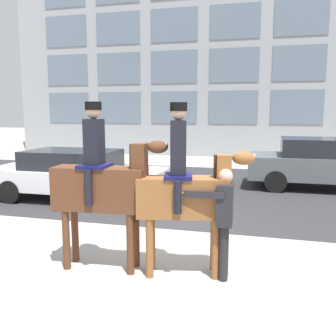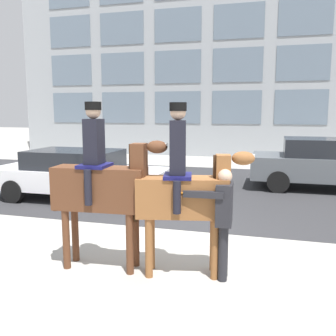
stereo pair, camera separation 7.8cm
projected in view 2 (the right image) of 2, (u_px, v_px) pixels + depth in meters
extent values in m
plane|color=#9E9B93|center=(169.00, 238.00, 7.09)|extent=(80.00, 80.00, 0.00)
cube|color=#2D2D30|center=(210.00, 188.00, 11.61)|extent=(24.55, 8.50, 0.01)
cube|color=slate|center=(73.00, 108.00, 21.38)|extent=(2.47, 0.02, 1.67)
cube|color=slate|center=(123.00, 108.00, 20.56)|extent=(2.47, 0.02, 1.67)
cube|color=slate|center=(177.00, 107.00, 19.74)|extent=(2.47, 0.02, 1.67)
cube|color=slate|center=(236.00, 107.00, 18.92)|extent=(2.47, 0.02, 1.67)
cube|color=slate|center=(301.00, 107.00, 18.10)|extent=(2.47, 0.02, 1.67)
cube|color=slate|center=(71.00, 70.00, 21.06)|extent=(2.47, 0.02, 1.67)
cube|color=slate|center=(122.00, 69.00, 20.24)|extent=(2.47, 0.02, 1.67)
cube|color=slate|center=(178.00, 67.00, 19.42)|extent=(2.47, 0.02, 1.67)
cube|color=slate|center=(238.00, 65.00, 18.60)|extent=(2.47, 0.02, 1.67)
cube|color=slate|center=(303.00, 63.00, 17.78)|extent=(2.47, 0.02, 1.67)
cube|color=slate|center=(70.00, 32.00, 20.75)|extent=(2.47, 0.02, 1.67)
cube|color=slate|center=(122.00, 28.00, 19.93)|extent=(2.47, 0.02, 1.67)
cube|color=slate|center=(178.00, 25.00, 19.11)|extent=(2.47, 0.02, 1.67)
cube|color=slate|center=(239.00, 21.00, 18.29)|extent=(2.47, 0.02, 1.67)
cube|color=slate|center=(306.00, 17.00, 17.47)|extent=(2.47, 0.02, 1.67)
cube|color=#59331E|center=(100.00, 188.00, 5.59)|extent=(1.42, 0.54, 0.64)
cylinder|color=#59331E|center=(136.00, 237.00, 5.76)|extent=(0.11, 0.11, 0.91)
cylinder|color=#59331E|center=(130.00, 244.00, 5.46)|extent=(0.11, 0.11, 0.91)
cylinder|color=#59331E|center=(75.00, 233.00, 5.96)|extent=(0.11, 0.11, 0.91)
cylinder|color=#59331E|center=(66.00, 239.00, 5.66)|extent=(0.11, 0.11, 0.91)
cube|color=#59331E|center=(139.00, 164.00, 5.41)|extent=(0.22, 0.26, 0.59)
cube|color=#382314|center=(131.00, 162.00, 5.43)|extent=(0.05, 0.08, 0.53)
ellipsoid|color=#59331E|center=(157.00, 147.00, 5.32)|extent=(0.32, 0.22, 0.18)
cube|color=silver|center=(163.00, 146.00, 5.30)|extent=(0.11, 0.06, 0.07)
cylinder|color=#382314|center=(55.00, 193.00, 5.76)|extent=(0.09, 0.09, 0.55)
cube|color=#14144C|center=(95.00, 166.00, 5.55)|extent=(0.45, 0.51, 0.05)
cube|color=black|center=(94.00, 141.00, 5.50)|extent=(0.24, 0.33, 0.66)
sphere|color=#D1A889|center=(93.00, 111.00, 5.43)|extent=(0.22, 0.22, 0.22)
cylinder|color=black|center=(93.00, 106.00, 5.42)|extent=(0.24, 0.24, 0.12)
cylinder|color=black|center=(102.00, 181.00, 5.86)|extent=(0.11, 0.11, 0.51)
cylinder|color=black|center=(88.00, 187.00, 5.34)|extent=(0.11, 0.11, 0.51)
cube|color=brown|center=(182.00, 197.00, 5.37)|extent=(1.37, 0.70, 0.57)
cylinder|color=brown|center=(214.00, 242.00, 5.60)|extent=(0.11, 0.11, 0.87)
cylinder|color=brown|center=(215.00, 250.00, 5.30)|extent=(0.11, 0.11, 0.87)
cylinder|color=brown|center=(151.00, 241.00, 5.66)|extent=(0.11, 0.11, 0.87)
cylinder|color=brown|center=(149.00, 248.00, 5.36)|extent=(0.11, 0.11, 0.87)
cube|color=brown|center=(223.00, 173.00, 5.28)|extent=(0.25, 0.28, 0.53)
cube|color=#382314|center=(214.00, 172.00, 5.28)|extent=(0.06, 0.09, 0.48)
ellipsoid|color=brown|center=(243.00, 158.00, 5.23)|extent=(0.36, 0.26, 0.19)
cube|color=silver|center=(250.00, 157.00, 5.22)|extent=(0.12, 0.07, 0.08)
cylinder|color=#382314|center=(135.00, 203.00, 5.43)|extent=(0.09, 0.09, 0.55)
cube|color=#14144C|center=(178.00, 176.00, 5.33)|extent=(0.48, 0.55, 0.05)
cube|color=black|center=(178.00, 147.00, 5.26)|extent=(0.28, 0.36, 0.76)
sphere|color=#D1A889|center=(178.00, 112.00, 5.19)|extent=(0.22, 0.22, 0.22)
cylinder|color=black|center=(178.00, 107.00, 5.18)|extent=(0.24, 0.24, 0.12)
cylinder|color=black|center=(178.00, 189.00, 5.63)|extent=(0.11, 0.11, 0.45)
cylinder|color=black|center=(177.00, 197.00, 5.10)|extent=(0.11, 0.11, 0.45)
cylinder|color=#232328|center=(223.00, 253.00, 5.25)|extent=(0.13, 0.13, 0.80)
cylinder|color=#232328|center=(224.00, 249.00, 5.40)|extent=(0.13, 0.13, 0.80)
cube|color=#232328|center=(224.00, 204.00, 5.22)|extent=(0.24, 0.41, 0.58)
sphere|color=#D1A889|center=(225.00, 176.00, 5.16)|extent=(0.20, 0.20, 0.20)
cube|color=#232328|center=(203.00, 194.00, 5.08)|extent=(0.55, 0.12, 0.09)
cone|color=orange|center=(178.00, 193.00, 5.15)|extent=(0.18, 0.05, 0.04)
cube|color=silver|center=(79.00, 178.00, 10.12)|extent=(4.77, 1.77, 0.55)
cube|color=black|center=(75.00, 159.00, 10.07)|extent=(2.38, 1.56, 0.48)
cylinder|color=black|center=(118.00, 198.00, 8.99)|extent=(0.60, 0.21, 0.60)
cylinder|color=black|center=(141.00, 185.00, 10.54)|extent=(0.60, 0.21, 0.60)
cylinder|color=black|center=(13.00, 191.00, 9.78)|extent=(0.60, 0.21, 0.60)
cylinder|color=black|center=(49.00, 180.00, 11.33)|extent=(0.60, 0.21, 0.60)
cube|color=#51565B|center=(323.00, 167.00, 11.42)|extent=(4.28, 1.96, 0.70)
cube|color=black|center=(321.00, 147.00, 11.36)|extent=(2.14, 1.72, 0.54)
cylinder|color=black|center=(278.00, 182.00, 10.97)|extent=(0.65, 0.23, 0.65)
cylinder|color=black|center=(278.00, 172.00, 12.68)|extent=(0.65, 0.23, 0.65)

